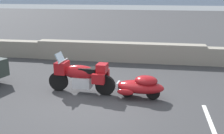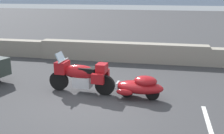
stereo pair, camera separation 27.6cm
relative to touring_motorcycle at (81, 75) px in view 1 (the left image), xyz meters
The scene contains 4 objects.
ground_plane 1.16m from the touring_motorcycle, 47.56° to the right, with size 80.00×80.00×0.00m, color #38383A.
stone_guard_wall 4.43m from the touring_motorcycle, 81.79° to the left, with size 24.00×0.63×0.91m.
touring_motorcycle is the anchor object (origin of this frame).
car_shaped_trailer 2.00m from the touring_motorcycle, ahead, with size 2.22×0.85×0.76m.
Camera 1 is at (1.76, -7.55, 3.33)m, focal length 43.53 mm.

